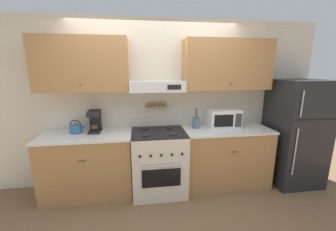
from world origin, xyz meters
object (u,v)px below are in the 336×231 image
refrigerator (295,132)px  microwave (223,118)px  coffee_maker (95,121)px  utensil_crock (196,123)px  tea_kettle (76,128)px  stove_range (159,161)px

refrigerator → microwave: refrigerator is taller
coffee_maker → utensil_crock: (1.52, -0.03, -0.08)m
tea_kettle → utensil_crock: 1.78m
stove_range → microwave: (1.04, 0.17, 0.59)m
stove_range → utensil_crock: (0.60, 0.15, 0.53)m
stove_range → refrigerator: (2.19, -0.02, 0.36)m
coffee_maker → stove_range: bearing=-11.5°
tea_kettle → utensil_crock: utensil_crock is taller
tea_kettle → utensil_crock: bearing=0.0°
stove_range → refrigerator: bearing=-0.5°
coffee_maker → microwave: size_ratio=0.65×
coffee_maker → utensil_crock: bearing=-1.3°
refrigerator → coffee_maker: (-3.10, 0.21, 0.25)m
refrigerator → tea_kettle: (-3.36, 0.17, 0.16)m
refrigerator → stove_range: bearing=179.5°
refrigerator → tea_kettle: 3.37m
tea_kettle → microwave: (2.21, 0.02, 0.07)m
stove_range → utensil_crock: bearing=14.2°
stove_range → utensil_crock: size_ratio=3.45×
stove_range → coffee_maker: size_ratio=3.40×
stove_range → refrigerator: refrigerator is taller
refrigerator → microwave: size_ratio=3.41×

